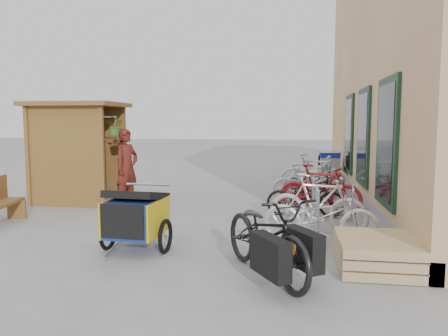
# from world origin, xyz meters

# --- Properties ---
(ground) EXTENTS (80.00, 80.00, 0.00)m
(ground) POSITION_xyz_m (0.00, 0.00, 0.00)
(ground) COLOR #969699
(kiosk) EXTENTS (2.49, 1.65, 2.40)m
(kiosk) POSITION_xyz_m (-3.28, 2.47, 1.55)
(kiosk) COLOR brown
(kiosk) RESTS_ON ground
(bike_rack) EXTENTS (0.05, 5.35, 0.86)m
(bike_rack) POSITION_xyz_m (2.30, 2.40, 0.52)
(bike_rack) COLOR #A5A8AD
(bike_rack) RESTS_ON ground
(pallet_stack) EXTENTS (1.00, 1.20, 0.40)m
(pallet_stack) POSITION_xyz_m (3.00, -1.40, 0.21)
(pallet_stack) COLOR tan
(pallet_stack) RESTS_ON ground
(shopping_carts) EXTENTS (0.59, 1.64, 1.06)m
(shopping_carts) POSITION_xyz_m (3.00, 6.54, 0.62)
(shopping_carts) COLOR silver
(shopping_carts) RESTS_ON ground
(child_trailer) EXTENTS (1.02, 1.70, 0.99)m
(child_trailer) POSITION_xyz_m (-0.44, -1.11, 0.55)
(child_trailer) COLOR navy
(child_trailer) RESTS_ON ground
(cargo_bike) EXTENTS (1.67, 2.08, 1.06)m
(cargo_bike) POSITION_xyz_m (1.58, -1.95, 0.53)
(cargo_bike) COLOR black
(cargo_bike) RESTS_ON ground
(person_kiosk) EXTENTS (0.64, 0.76, 1.79)m
(person_kiosk) POSITION_xyz_m (-1.88, 2.23, 0.89)
(person_kiosk) COLOR maroon
(person_kiosk) RESTS_ON ground
(bike_0) EXTENTS (1.88, 0.85, 0.95)m
(bike_0) POSITION_xyz_m (2.34, -0.34, 0.48)
(bike_0) COLOR silver
(bike_0) RESTS_ON ground
(bike_1) EXTENTS (1.81, 0.95, 1.05)m
(bike_1) POSITION_xyz_m (2.33, 0.34, 0.52)
(bike_1) COLOR silver
(bike_1) RESTS_ON ground
(bike_2) EXTENTS (1.61, 0.62, 0.84)m
(bike_2) POSITION_xyz_m (2.16, 1.70, 0.42)
(bike_2) COLOR black
(bike_2) RESTS_ON ground
(bike_3) EXTENTS (1.83, 1.01, 1.06)m
(bike_3) POSITION_xyz_m (2.46, 1.93, 0.53)
(bike_3) COLOR maroon
(bike_3) RESTS_ON ground
(bike_4) EXTENTS (1.60, 0.91, 0.79)m
(bike_4) POSITION_xyz_m (2.41, 2.96, 0.40)
(bike_4) COLOR maroon
(bike_4) RESTS_ON ground
(bike_5) EXTENTS (1.59, 0.47, 0.95)m
(bike_5) POSITION_xyz_m (2.20, 3.21, 0.47)
(bike_5) COLOR silver
(bike_5) RESTS_ON ground
(bike_6) EXTENTS (1.64, 0.89, 0.82)m
(bike_6) POSITION_xyz_m (2.41, 4.13, 0.41)
(bike_6) COLOR #1C726A
(bike_6) RESTS_ON ground
(bike_7) EXTENTS (1.88, 0.74, 1.10)m
(bike_7) POSITION_xyz_m (2.46, 4.58, 0.55)
(bike_7) COLOR silver
(bike_7) RESTS_ON ground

